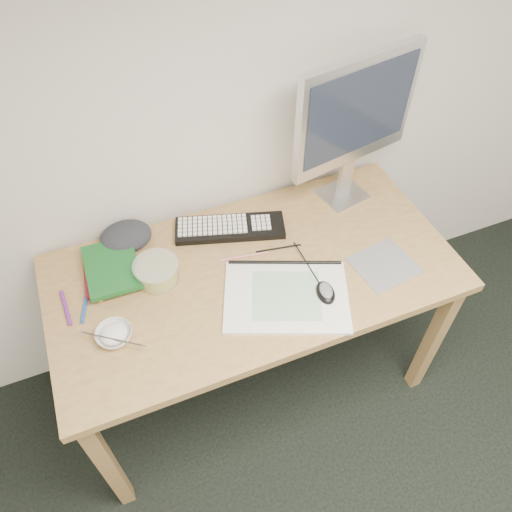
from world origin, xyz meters
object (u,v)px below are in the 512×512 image
Objects in this scene: desk at (254,285)px; keyboard at (230,228)px; sketchpad at (286,296)px; monitor at (356,116)px; rice_bowl at (114,335)px.

desk is 0.23m from keyboard.
desk is 0.18m from sketchpad.
monitor is (0.41, 0.38, 0.35)m from sketchpad.
keyboard reaches higher than desk.
keyboard is at bearing 31.82° from rice_bowl.
keyboard is (-0.07, 0.36, 0.01)m from sketchpad.
desk is at bearing 10.39° from rice_bowl.
desk is 3.50× the size of keyboard.
rice_bowl is (-0.97, -0.32, -0.34)m from monitor.
monitor is at bearing 18.29° from rice_bowl.
sketchpad is 0.70× the size of monitor.
rice_bowl reaches higher than keyboard.
desk is 0.52m from rice_bowl.
desk is at bearing -164.85° from monitor.
monitor is at bearing 19.01° from keyboard.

